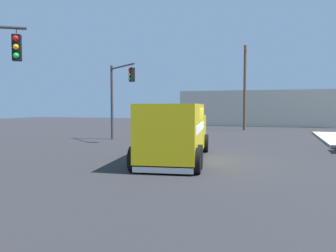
# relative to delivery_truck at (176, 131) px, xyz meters

# --- Properties ---
(ground_plane) EXTENTS (100.00, 100.00, 0.00)m
(ground_plane) POSITION_rel_delivery_truck_xyz_m (0.62, 0.65, -1.41)
(ground_plane) COLOR #2B2B2D
(delivery_truck) EXTENTS (3.82, 7.94, 2.67)m
(delivery_truck) POSITION_rel_delivery_truck_xyz_m (0.00, 0.00, 0.00)
(delivery_truck) COLOR yellow
(delivery_truck) RESTS_ON ground
(traffic_light_secondary) EXTENTS (3.13, 2.59, 5.69)m
(traffic_light_secondary) POSITION_rel_delivery_truck_xyz_m (-6.68, 7.29, 2.33)
(traffic_light_secondary) COLOR #38383D
(traffic_light_secondary) RESTS_ON ground
(utility_pole) EXTENTS (0.39, 2.20, 8.99)m
(utility_pole) POSITION_rel_delivery_truck_xyz_m (1.18, 21.25, 3.23)
(utility_pole) COLOR brown
(utility_pole) RESTS_ON ground
(building_backdrop) EXTENTS (20.01, 6.00, 4.57)m
(building_backdrop) POSITION_rel_delivery_truck_xyz_m (2.07, 30.89, 0.88)
(building_backdrop) COLOR beige
(building_backdrop) RESTS_ON ground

